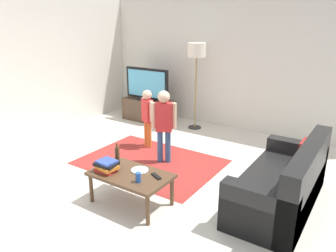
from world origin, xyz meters
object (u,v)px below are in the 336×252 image
at_px(child_center, 164,120).
at_px(soda_can, 138,177).
at_px(tv, 147,84).
at_px(tv_remote, 156,176).
at_px(plate, 140,170).
at_px(tv_stand, 148,110).
at_px(child_near_tv, 147,113).
at_px(coffee_table, 131,177).
at_px(book_stack, 107,166).
at_px(bottle, 117,156).
at_px(couch, 286,186).
at_px(floor_lamp, 197,55).

bearing_deg(child_center, soda_can, -67.08).
bearing_deg(tv, soda_can, -54.47).
xyz_separation_m(tv_remote, plate, (-0.27, 0.02, -0.00)).
xyz_separation_m(tv_stand, child_center, (1.57, -1.65, 0.47)).
bearing_deg(plate, child_center, 109.98).
distance_m(child_near_tv, tv_remote, 2.05).
bearing_deg(child_near_tv, coffee_table, -59.17).
distance_m(tv, coffee_table, 3.53).
relative_size(tv, soda_can, 9.17).
bearing_deg(plate, tv_remote, -4.24).
distance_m(tv, tv_remote, 3.63).
xyz_separation_m(coffee_table, tv_remote, (0.32, 0.10, 0.06)).
relative_size(child_center, soda_can, 9.91).
xyz_separation_m(tv, book_stack, (1.66, -3.02, -0.35)).
relative_size(tv_stand, book_stack, 4.06).
xyz_separation_m(book_stack, bottle, (-0.02, 0.22, 0.05)).
height_order(child_center, plate, child_center).
distance_m(couch, bottle, 2.15).
height_order(bottle, plate, bottle).
distance_m(tv_stand, bottle, 3.28).
relative_size(book_stack, plate, 1.34).
distance_m(tv_stand, couch, 4.06).
bearing_deg(child_center, floor_lamp, 103.54).
height_order(couch, floor_lamp, floor_lamp).
bearing_deg(bottle, couch, 24.83).
xyz_separation_m(floor_lamp, child_near_tv, (-0.19, -1.41, -0.91)).
xyz_separation_m(child_center, soda_can, (0.59, -1.39, -0.24)).
height_order(couch, soda_can, couch).
bearing_deg(tv, floor_lamp, 8.64).
height_order(tv, plate, tv).
height_order(tv, coffee_table, tv).
height_order(book_stack, plate, book_stack).
bearing_deg(tv_remote, tv, 154.28).
bearing_deg(tv, tv_remote, -51.14).
height_order(bottle, tv_remote, bottle).
height_order(tv_stand, child_center, child_center).
bearing_deg(child_near_tv, child_center, -32.10).
height_order(tv, soda_can, tv).
bearing_deg(soda_can, couch, 38.24).
relative_size(floor_lamp, coffee_table, 1.78).
bearing_deg(tv, book_stack, -61.24).
bearing_deg(tv_stand, soda_can, -54.65).
xyz_separation_m(child_near_tv, coffee_table, (0.99, -1.67, -0.26)).
relative_size(floor_lamp, tv_remote, 10.47).
bearing_deg(tv_remote, book_stack, -134.76).
relative_size(floor_lamp, plate, 8.09).
bearing_deg(child_near_tv, soda_can, -55.78).
bearing_deg(bottle, tv_stand, 120.14).
bearing_deg(book_stack, coffee_table, 22.55).
bearing_deg(floor_lamp, child_center, -76.46).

